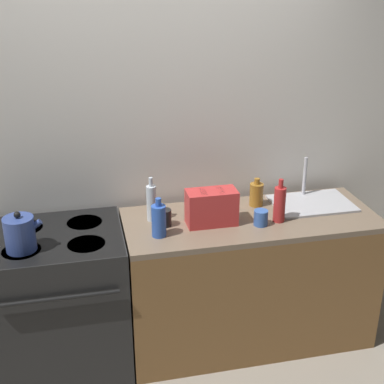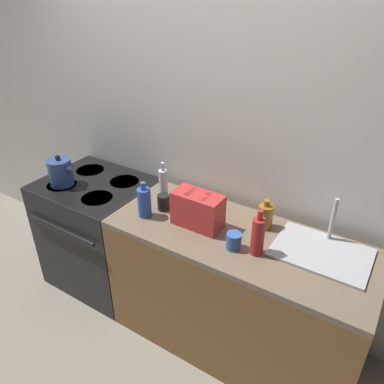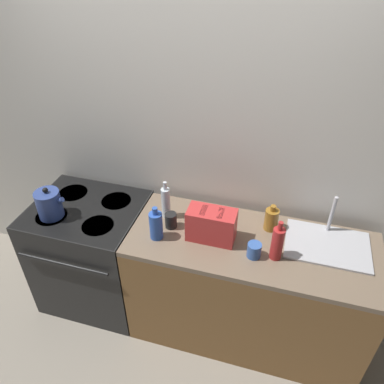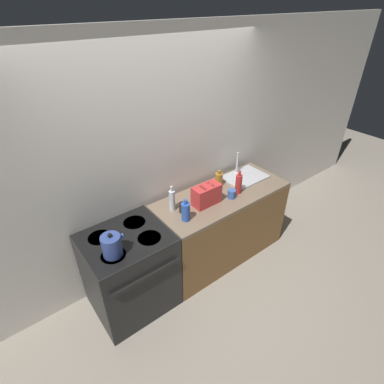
% 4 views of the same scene
% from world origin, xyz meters
% --- Properties ---
extents(ground_plane, '(12.00, 12.00, 0.00)m').
position_xyz_m(ground_plane, '(0.00, 0.00, 0.00)').
color(ground_plane, gray).
extents(wall_back, '(8.00, 0.05, 2.60)m').
position_xyz_m(wall_back, '(0.00, 0.73, 1.30)').
color(wall_back, silver).
rests_on(wall_back, ground_plane).
extents(stove, '(0.79, 0.72, 0.91)m').
position_xyz_m(stove, '(-0.64, 0.34, 0.46)').
color(stove, black).
rests_on(stove, ground_plane).
extents(counter_block, '(1.60, 0.65, 0.91)m').
position_xyz_m(counter_block, '(0.57, 0.32, 0.45)').
color(counter_block, brown).
rests_on(counter_block, ground_plane).
extents(kettle, '(0.21, 0.17, 0.23)m').
position_xyz_m(kettle, '(-0.81, 0.20, 1.01)').
color(kettle, '#33478C').
rests_on(kettle, stove).
extents(toaster, '(0.31, 0.15, 0.22)m').
position_xyz_m(toaster, '(0.30, 0.29, 1.02)').
color(toaster, red).
rests_on(toaster, counter_block).
extents(sink_tray, '(0.52, 0.37, 0.28)m').
position_xyz_m(sink_tray, '(1.03, 0.43, 0.92)').
color(sink_tray, '#B7B7BC').
rests_on(sink_tray, counter_block).
extents(bottle_blue, '(0.08, 0.08, 0.24)m').
position_xyz_m(bottle_blue, '(-0.04, 0.20, 1.01)').
color(bottle_blue, '#2D56B7').
rests_on(bottle_blue, counter_block).
extents(bottle_red, '(0.07, 0.07, 0.28)m').
position_xyz_m(bottle_red, '(0.72, 0.24, 1.02)').
color(bottle_red, '#B72828').
rests_on(bottle_red, counter_block).
extents(bottle_clear, '(0.06, 0.06, 0.28)m').
position_xyz_m(bottle_clear, '(-0.05, 0.42, 1.03)').
color(bottle_clear, silver).
rests_on(bottle_clear, counter_block).
extents(bottle_amber, '(0.09, 0.09, 0.19)m').
position_xyz_m(bottle_amber, '(0.66, 0.49, 0.99)').
color(bottle_amber, '#9E6B23').
rests_on(bottle_amber, counter_block).
extents(cup_blue, '(0.09, 0.09, 0.10)m').
position_xyz_m(cup_blue, '(0.59, 0.21, 0.95)').
color(cup_blue, '#3860B2').
rests_on(cup_blue, counter_block).
extents(cup_black, '(0.08, 0.08, 0.11)m').
position_xyz_m(cup_black, '(0.02, 0.33, 0.96)').
color(cup_black, black).
rests_on(cup_black, counter_block).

